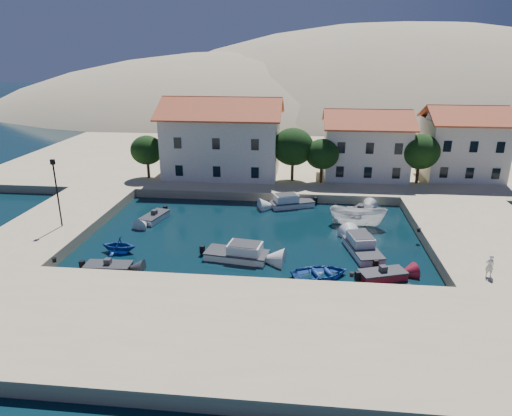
# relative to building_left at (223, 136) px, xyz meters

# --- Properties ---
(ground) EXTENTS (400.00, 400.00, 0.00)m
(ground) POSITION_rel_building_left_xyz_m (6.00, -28.00, -5.94)
(ground) COLOR black
(ground) RESTS_ON ground
(quay_south) EXTENTS (52.00, 12.00, 1.00)m
(quay_south) POSITION_rel_building_left_xyz_m (6.00, -34.00, -5.44)
(quay_south) COLOR tan
(quay_south) RESTS_ON ground
(quay_east) EXTENTS (11.00, 20.00, 1.00)m
(quay_east) POSITION_rel_building_left_xyz_m (26.50, -18.00, -5.44)
(quay_east) COLOR tan
(quay_east) RESTS_ON ground
(quay_west) EXTENTS (8.00, 20.00, 1.00)m
(quay_west) POSITION_rel_building_left_xyz_m (-13.00, -18.00, -5.44)
(quay_west) COLOR tan
(quay_west) RESTS_ON ground
(quay_north) EXTENTS (80.00, 36.00, 1.00)m
(quay_north) POSITION_rel_building_left_xyz_m (8.00, 10.00, -5.44)
(quay_north) COLOR tan
(quay_north) RESTS_ON ground
(hills) EXTENTS (254.00, 176.00, 99.00)m
(hills) POSITION_rel_building_left_xyz_m (26.64, 95.62, -29.34)
(hills) COLOR tan
(hills) RESTS_ON ground
(building_left) EXTENTS (14.70, 9.45, 9.70)m
(building_left) POSITION_rel_building_left_xyz_m (0.00, 0.00, 0.00)
(building_left) COLOR white
(building_left) RESTS_ON quay_north
(building_mid) EXTENTS (10.50, 8.40, 8.30)m
(building_mid) POSITION_rel_building_left_xyz_m (18.00, 1.00, -0.71)
(building_mid) COLOR white
(building_mid) RESTS_ON quay_north
(building_right) EXTENTS (9.45, 8.40, 8.80)m
(building_right) POSITION_rel_building_left_xyz_m (30.00, 2.00, -0.46)
(building_right) COLOR white
(building_right) RESTS_ON quay_north
(trees) EXTENTS (37.30, 5.30, 6.45)m
(trees) POSITION_rel_building_left_xyz_m (10.51, -2.54, -1.10)
(trees) COLOR #382314
(trees) RESTS_ON quay_north
(lamppost) EXTENTS (0.35, 0.25, 6.22)m
(lamppost) POSITION_rel_building_left_xyz_m (-11.50, -20.00, -1.18)
(lamppost) COLOR black
(lamppost) RESTS_ON quay_west
(bollards) EXTENTS (29.36, 9.56, 0.30)m
(bollards) POSITION_rel_building_left_xyz_m (8.80, -24.13, -4.79)
(bollards) COLOR black
(bollards) RESTS_ON ground
(motorboat_grey_sw) EXTENTS (3.60, 1.72, 1.25)m
(motorboat_grey_sw) POSITION_rel_building_left_xyz_m (-4.47, -26.35, -5.64)
(motorboat_grey_sw) COLOR #303235
(motorboat_grey_sw) RESTS_ON ground
(cabin_cruiser_south) EXTENTS (5.40, 2.93, 1.60)m
(cabin_cruiser_south) POSITION_rel_building_left_xyz_m (5.11, -23.09, -5.46)
(cabin_cruiser_south) COLOR white
(cabin_cruiser_south) RESTS_ON ground
(rowboat_south) EXTENTS (5.17, 4.40, 0.91)m
(rowboat_south) POSITION_rel_building_left_xyz_m (11.85, -25.58, -5.94)
(rowboat_south) COLOR #1B4396
(rowboat_south) RESTS_ON ground
(motorboat_red_se) EXTENTS (3.79, 2.60, 1.25)m
(motorboat_red_se) POSITION_rel_building_left_xyz_m (16.50, -25.35, -5.64)
(motorboat_red_se) COLOR maroon
(motorboat_red_se) RESTS_ON ground
(cabin_cruiser_east) EXTENTS (3.17, 5.50, 1.60)m
(cabin_cruiser_east) POSITION_rel_building_left_xyz_m (15.53, -20.92, -5.46)
(cabin_cruiser_east) COLOR white
(cabin_cruiser_east) RESTS_ON ground
(boat_east) EXTENTS (5.76, 2.99, 2.12)m
(boat_east) POSITION_rel_building_left_xyz_m (15.76, -14.43, -5.94)
(boat_east) COLOR white
(boat_east) RESTS_ON ground
(motorboat_white_ne) EXTENTS (3.30, 4.11, 1.25)m
(motorboat_white_ne) POSITION_rel_building_left_xyz_m (16.36, -11.38, -5.64)
(motorboat_white_ne) COLOR white
(motorboat_white_ne) RESTS_ON ground
(rowboat_west) EXTENTS (3.10, 2.72, 1.56)m
(rowboat_west) POSITION_rel_building_left_xyz_m (-5.02, -22.83, -5.94)
(rowboat_west) COLOR #1B4396
(rowboat_west) RESTS_ON ground
(motorboat_white_west) EXTENTS (2.40, 3.88, 1.25)m
(motorboat_white_west) POSITION_rel_building_left_xyz_m (-4.43, -15.07, -5.64)
(motorboat_white_west) COLOR white
(motorboat_white_west) RESTS_ON ground
(cabin_cruiser_north) EXTENTS (5.13, 3.59, 1.60)m
(cabin_cruiser_north) POSITION_rel_building_left_xyz_m (9.20, -9.42, -5.46)
(cabin_cruiser_north) COLOR white
(cabin_cruiser_north) RESTS_ON ground
(pedestrian) EXTENTS (0.64, 0.45, 1.66)m
(pedestrian) POSITION_rel_building_left_xyz_m (23.68, -26.12, -4.11)
(pedestrian) COLOR silver
(pedestrian) RESTS_ON quay_east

